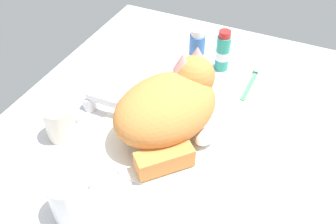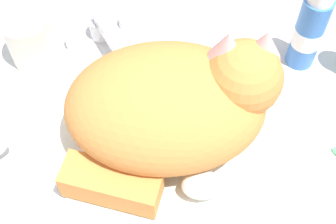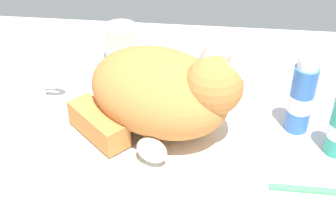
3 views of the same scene
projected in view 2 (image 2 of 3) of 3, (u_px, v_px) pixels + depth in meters
The scene contains 6 objects.
ground_plane at pixel (166, 142), 72.38cm from camera, with size 110.00×82.50×3.00cm, color silver.
sink_basin at pixel (166, 135), 70.75cm from camera, with size 32.51×32.51×0.87cm, color silver.
faucet at pixel (104, 30), 78.50cm from camera, with size 12.13×10.73×5.65cm.
cat at pixel (176, 105), 64.07cm from camera, with size 32.49×28.50×17.31cm.
rinse_cup at pixel (30, 40), 75.12cm from camera, with size 6.97×6.97×8.60cm.
toothpaste_bottle at pixel (309, 30), 72.66cm from camera, with size 4.39×4.39×14.79cm.
Camera 2 is at (-16.50, -30.90, 61.99)cm, focal length 53.55 mm.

